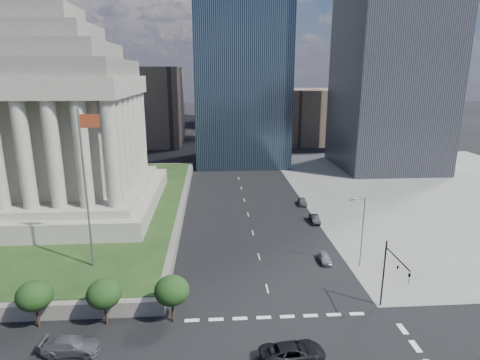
{
  "coord_description": "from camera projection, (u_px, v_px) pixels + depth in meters",
  "views": [
    {
      "loc": [
        -6.41,
        -24.1,
        25.78
      ],
      "look_at": [
        -3.19,
        22.83,
        13.25
      ],
      "focal_mm": 30.0,
      "sensor_mm": 36.0,
      "label": 1
    }
  ],
  "objects": [
    {
      "name": "building_filler_nw",
      "position": [
        149.0,
        106.0,
        150.03
      ],
      "size": [
        24.0,
        30.0,
        28.0
      ],
      "primitive_type": "cube",
      "color": "brown",
      "rests_on": "ground"
    },
    {
      "name": "parked_sedan_far",
      "position": [
        302.0,
        202.0,
        81.09
      ],
      "size": [
        2.02,
        4.16,
        1.37
      ],
      "primitive_type": "imported",
      "rotation": [
        0.0,
        0.0,
        -0.1
      ],
      "color": "#585C60",
      "rests_on": "ground"
    },
    {
      "name": "plaza_lawn",
      "position": [
        8.0,
        205.0,
        75.05
      ],
      "size": [
        64.0,
        68.0,
        0.1
      ],
      "primitive_type": "cube",
      "color": "#1A3616",
      "rests_on": "plaza_terrace"
    },
    {
      "name": "parked_sedan_near",
      "position": [
        325.0,
        258.0,
        56.49
      ],
      "size": [
        1.62,
        3.71,
        1.25
      ],
      "primitive_type": "imported",
      "rotation": [
        0.0,
        0.0,
        -0.04
      ],
      "color": "gray",
      "rests_on": "ground"
    },
    {
      "name": "street_lamp_north",
      "position": [
        361.0,
        228.0,
        53.82
      ],
      "size": [
        2.13,
        0.22,
        10.0
      ],
      "color": "slate",
      "rests_on": "ground"
    },
    {
      "name": "plaza_terrace",
      "position": [
        9.0,
        210.0,
        75.29
      ],
      "size": [
        66.0,
        70.0,
        1.8
      ],
      "primitive_type": "cube",
      "color": "#605A52",
      "rests_on": "ground"
    },
    {
      "name": "traffic_signal_ne",
      "position": [
        392.0,
        271.0,
        42.97
      ],
      "size": [
        0.3,
        5.74,
        8.0
      ],
      "color": "black",
      "rests_on": "ground"
    },
    {
      "name": "ground",
      "position": [
        233.0,
        158.0,
        126.7
      ],
      "size": [
        500.0,
        500.0,
        0.0
      ],
      "primitive_type": "plane",
      "color": "black",
      "rests_on": "ground"
    },
    {
      "name": "parked_sedan_mid",
      "position": [
        315.0,
        219.0,
        71.48
      ],
      "size": [
        1.47,
        4.01,
        1.31
      ],
      "primitive_type": "imported",
      "rotation": [
        0.0,
        0.0,
        -0.02
      ],
      "color": "black",
      "rests_on": "ground"
    },
    {
      "name": "midrise_glass",
      "position": [
        241.0,
        58.0,
        114.29
      ],
      "size": [
        26.0,
        26.0,
        60.0
      ],
      "primitive_type": "cube",
      "color": "black",
      "rests_on": "ground"
    },
    {
      "name": "suv_grey",
      "position": [
        71.0,
        346.0,
        37.99
      ],
      "size": [
        2.44,
        5.56,
        1.59
      ],
      "primitive_type": "imported",
      "rotation": [
        0.0,
        0.0,
        1.53
      ],
      "color": "#4C4D53",
      "rests_on": "ground"
    },
    {
      "name": "pickup_truck",
      "position": [
        293.0,
        352.0,
        36.98
      ],
      "size": [
        6.48,
        3.66,
        1.71
      ],
      "primitive_type": "imported",
      "rotation": [
        0.0,
        0.0,
        1.71
      ],
      "color": "black",
      "rests_on": "ground"
    },
    {
      "name": "flagpole",
      "position": [
        86.0,
        181.0,
        48.61
      ],
      "size": [
        2.52,
        0.24,
        20.0
      ],
      "color": "slate",
      "rests_on": "plaza_lawn"
    },
    {
      "name": "sidewalk_ne",
      "position": [
        444.0,
        190.0,
        91.17
      ],
      "size": [
        68.0,
        90.0,
        0.03
      ],
      "primitive_type": "cube",
      "color": "slate",
      "rests_on": "ground"
    },
    {
      "name": "building_filler_ne",
      "position": [
        312.0,
        116.0,
        155.16
      ],
      "size": [
        20.0,
        30.0,
        20.0
      ],
      "primitive_type": "cube",
      "color": "brown",
      "rests_on": "ground"
    },
    {
      "name": "war_memorial",
      "position": [
        51.0,
        100.0,
        68.81
      ],
      "size": [
        34.0,
        34.0,
        39.0
      ],
      "primitive_type": null,
      "color": "gray",
      "rests_on": "plaza_lawn"
    }
  ]
}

